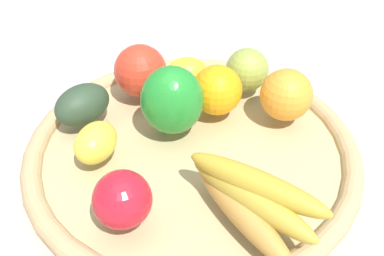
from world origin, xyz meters
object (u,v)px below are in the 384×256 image
object	(u,v)px
lemon_1	(187,72)
avocado	(82,104)
apple_1	(140,71)
orange_1	(286,95)
apple_0	(247,70)
banana_bunch	(250,198)
lemon_0	(96,142)
orange_0	(217,90)
apple_2	(121,199)
bell_pepper	(172,100)

from	to	relation	value
lemon_1	avocado	world-z (taller)	avocado
apple_1	orange_1	bearing A→B (deg)	13.02
lemon_1	apple_0	xyz separation A→B (m)	(0.08, 0.04, 0.01)
orange_1	apple_0	bearing A→B (deg)	151.67
lemon_1	banana_bunch	distance (m)	0.27
apple_0	lemon_0	distance (m)	0.26
apple_0	lemon_0	bearing A→B (deg)	-113.62
banana_bunch	orange_0	world-z (taller)	orange_0
banana_bunch	apple_0	size ratio (longest dim) A/B	2.58
lemon_1	apple_0	world-z (taller)	apple_0
lemon_0	orange_1	distance (m)	0.27
orange_1	apple_2	world-z (taller)	orange_1
avocado	lemon_0	world-z (taller)	avocado
avocado	orange_0	bearing A→B (deg)	35.63
apple_0	apple_1	xyz separation A→B (m)	(-0.14, -0.09, 0.01)
lemon_0	orange_1	xyz separation A→B (m)	(0.18, 0.20, 0.01)
apple_0	avocado	distance (m)	0.25
lemon_0	avocado	bearing A→B (deg)	140.97
lemon_0	apple_2	distance (m)	0.11
banana_bunch	bell_pepper	xyz separation A→B (m)	(-0.15, 0.09, 0.02)
banana_bunch	orange_0	distance (m)	0.20
apple_1	lemon_0	bearing A→B (deg)	-78.27
lemon_1	banana_bunch	bearing A→B (deg)	-46.58
avocado	orange_1	size ratio (longest dim) A/B	1.11
banana_bunch	avocado	distance (m)	0.28
orange_0	banana_bunch	bearing A→B (deg)	-53.69
lemon_1	avocado	bearing A→B (deg)	-119.40
lemon_1	apple_2	world-z (taller)	apple_2
avocado	apple_1	distance (m)	0.10
banana_bunch	apple_0	xyz separation A→B (m)	(-0.10, 0.24, 0.00)
banana_bunch	bell_pepper	size ratio (longest dim) A/B	1.76
lemon_0	orange_0	bearing A→B (deg)	61.00
avocado	apple_1	bearing A→B (deg)	70.94
lemon_1	bell_pepper	world-z (taller)	bell_pepper
lemon_1	orange_0	bearing A→B (deg)	-28.73
bell_pepper	apple_1	bearing A→B (deg)	115.99
orange_1	bell_pepper	bearing A→B (deg)	-140.71
apple_2	apple_1	bearing A→B (deg)	118.82
lemon_1	orange_0	world-z (taller)	orange_0
lemon_1	orange_1	size ratio (longest dim) A/B	0.88
orange_1	apple_2	distance (m)	0.28
apple_0	lemon_0	world-z (taller)	apple_0
bell_pepper	orange_0	xyz separation A→B (m)	(0.03, 0.07, -0.01)
lemon_0	orange_1	bearing A→B (deg)	47.56
avocado	orange_1	bearing A→B (deg)	30.72
avocado	apple_2	world-z (taller)	apple_2
banana_bunch	lemon_0	size ratio (longest dim) A/B	2.61
banana_bunch	apple_1	bearing A→B (deg)	148.56
orange_0	lemon_0	size ratio (longest dim) A/B	1.10
orange_0	lemon_0	xyz separation A→B (m)	(-0.09, -0.16, -0.01)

